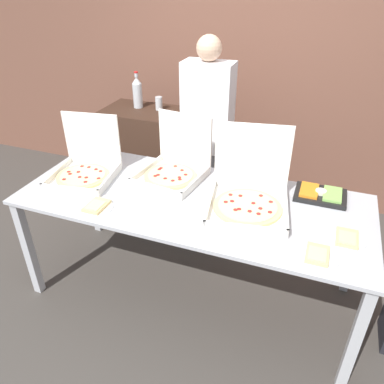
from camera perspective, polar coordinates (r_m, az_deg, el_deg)
ground_plane at (r=3.06m, az=0.00°, el=-14.55°), size 16.00×16.00×0.00m
brick_wall_behind at (r=3.86m, az=9.39°, el=18.98°), size 10.00×0.06×2.80m
buffet_table at (r=2.57m, az=0.00°, el=-2.61°), size 2.35×0.95×0.85m
pizza_box_near_left at (r=2.86m, az=-15.94°, el=3.69°), size 0.50×0.51×0.43m
pizza_box_far_right at (r=2.75m, az=-2.75°, el=3.81°), size 0.49×0.50×0.43m
pizza_box_far_left at (r=2.43m, az=8.64°, el=-0.32°), size 0.58×0.59×0.49m
paper_plate_front_left at (r=2.15m, az=18.52°, el=-9.09°), size 0.24×0.24×0.03m
paper_plate_front_center at (r=2.50m, az=-14.34°, el=-2.12°), size 0.21×0.21×0.03m
paper_plate_front_right at (r=2.32m, az=22.53°, el=-6.57°), size 0.21×0.21×0.03m
veggie_tray at (r=2.67m, az=18.97°, el=-0.34°), size 0.34×0.24×0.05m
sideboard_podium at (r=3.82m, az=-6.84°, el=4.95°), size 0.78×0.49×1.03m
soda_bottle at (r=3.67m, az=-8.32°, el=14.83°), size 0.09×0.09×0.34m
soda_can_silver at (r=3.60m, az=-5.06°, el=13.32°), size 0.07×0.07×0.12m
person_guest_plaid at (r=3.20m, az=2.31°, el=7.80°), size 0.40×0.22×1.77m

